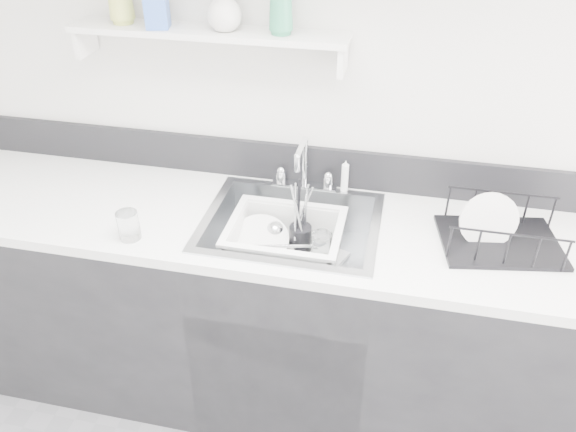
% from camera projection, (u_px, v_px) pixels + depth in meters
% --- Properties ---
extents(room_shell, '(3.50, 3.00, 2.60)m').
position_uv_depth(room_shell, '(194.00, 113.00, 0.96)').
color(room_shell, silver).
rests_on(room_shell, ground).
extents(counter_run, '(3.20, 0.62, 0.92)m').
position_uv_depth(counter_run, '(291.00, 315.00, 2.30)').
color(counter_run, black).
rests_on(counter_run, ground).
extents(backsplash, '(3.20, 0.02, 0.16)m').
position_uv_depth(backsplash, '(307.00, 165.00, 2.24)').
color(backsplash, black).
rests_on(backsplash, counter_run).
extents(sink, '(0.64, 0.52, 0.20)m').
position_uv_depth(sink, '(291.00, 242.00, 2.09)').
color(sink, silver).
rests_on(sink, counter_run).
extents(faucet, '(0.26, 0.18, 0.23)m').
position_uv_depth(faucet, '(304.00, 175.00, 2.21)').
color(faucet, silver).
rests_on(faucet, counter_run).
extents(side_sprayer, '(0.03, 0.03, 0.14)m').
position_uv_depth(side_sprayer, '(345.00, 176.00, 2.18)').
color(side_sprayer, white).
rests_on(side_sprayer, counter_run).
extents(wall_shelf, '(1.00, 0.16, 0.12)m').
position_uv_depth(wall_shelf, '(207.00, 34.00, 1.96)').
color(wall_shelf, silver).
rests_on(wall_shelf, room_shell).
extents(wash_tub, '(0.51, 0.46, 0.16)m').
position_uv_depth(wash_tub, '(285.00, 243.00, 2.08)').
color(wash_tub, white).
rests_on(wash_tub, sink).
extents(plate_stack, '(0.27, 0.26, 0.11)m').
position_uv_depth(plate_stack, '(263.00, 246.00, 2.13)').
color(plate_stack, white).
rests_on(plate_stack, wash_tub).
extents(utensil_cup, '(0.08, 0.08, 0.28)m').
position_uv_depth(utensil_cup, '(300.00, 236.00, 2.12)').
color(utensil_cup, black).
rests_on(utensil_cup, wash_tub).
extents(ladle, '(0.24, 0.31, 0.08)m').
position_uv_depth(ladle, '(281.00, 246.00, 2.11)').
color(ladle, silver).
rests_on(ladle, wash_tub).
extents(tumbler_in_tub, '(0.08, 0.08, 0.11)m').
position_uv_depth(tumbler_in_tub, '(321.00, 246.00, 2.08)').
color(tumbler_in_tub, white).
rests_on(tumbler_in_tub, wash_tub).
extents(tumbler_counter, '(0.09, 0.09, 0.10)m').
position_uv_depth(tumbler_counter, '(128.00, 225.00, 1.93)').
color(tumbler_counter, white).
rests_on(tumbler_counter, counter_run).
extents(dish_rack, '(0.44, 0.36, 0.14)m').
position_uv_depth(dish_rack, '(503.00, 227.00, 1.89)').
color(dish_rack, black).
rests_on(dish_rack, counter_run).
extents(bowl_small, '(0.12, 0.12, 0.03)m').
position_uv_depth(bowl_small, '(301.00, 267.00, 2.04)').
color(bowl_small, white).
rests_on(bowl_small, wash_tub).
extents(soap_bottle_b, '(0.09, 0.10, 0.17)m').
position_uv_depth(soap_bottle_b, '(156.00, 2.00, 1.91)').
color(soap_bottle_b, blue).
rests_on(soap_bottle_b, wall_shelf).
extents(soap_bottle_c, '(0.15, 0.15, 0.15)m').
position_uv_depth(soap_bottle_c, '(224.00, 8.00, 1.89)').
color(soap_bottle_c, silver).
rests_on(soap_bottle_c, wall_shelf).
extents(soap_bottle_d, '(0.11, 0.11, 0.21)m').
position_uv_depth(soap_bottle_d, '(281.00, 1.00, 1.84)').
color(soap_bottle_d, '#2E875C').
rests_on(soap_bottle_d, wall_shelf).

